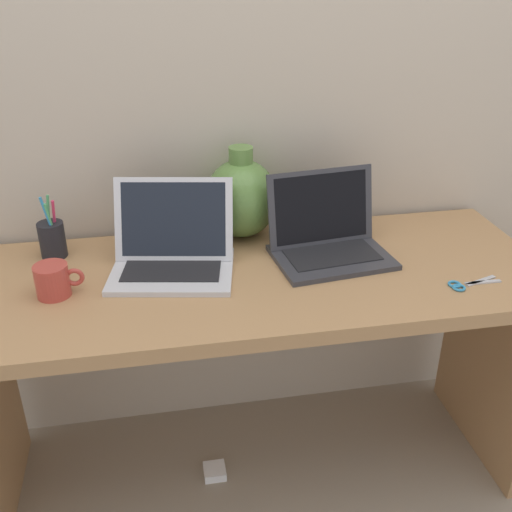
{
  "coord_description": "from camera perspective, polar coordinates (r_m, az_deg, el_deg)",
  "views": [
    {
      "loc": [
        -0.26,
        -1.4,
        1.53
      ],
      "look_at": [
        0.0,
        0.0,
        0.79
      ],
      "focal_mm": 41.93,
      "sensor_mm": 36.0,
      "label": 1
    }
  ],
  "objects": [
    {
      "name": "laptop_right",
      "position": [
        1.71,
        6.76,
        2.11
      ],
      "size": [
        0.34,
        0.27,
        0.23
      ],
      "color": "#333338",
      "rests_on": "desk"
    },
    {
      "name": "back_wall",
      "position": [
        1.79,
        -2.07,
        16.83
      ],
      "size": [
        4.4,
        0.04,
        2.4
      ],
      "primitive_type": "cube",
      "color": "#BCAD99",
      "rests_on": "ground"
    },
    {
      "name": "ground_plane",
      "position": [
        2.09,
        0.0,
        -19.64
      ],
      "size": [
        6.0,
        6.0,
        0.0
      ],
      "primitive_type": "plane",
      "color": "gray"
    },
    {
      "name": "laptop_left",
      "position": [
        1.64,
        -7.93,
        0.83
      ],
      "size": [
        0.36,
        0.31,
        0.23
      ],
      "color": "silver",
      "rests_on": "desk"
    },
    {
      "name": "desk",
      "position": [
        1.71,
        0.0,
        -6.05
      ],
      "size": [
        1.61,
        0.61,
        0.74
      ],
      "color": "#AD7F51",
      "rests_on": "ground"
    },
    {
      "name": "power_brick",
      "position": [
        2.07,
        -3.97,
        -19.79
      ],
      "size": [
        0.07,
        0.07,
        0.03
      ],
      "primitive_type": "cube",
      "color": "white",
      "rests_on": "ground"
    },
    {
      "name": "scissors",
      "position": [
        1.66,
        19.39,
        -2.57
      ],
      "size": [
        0.15,
        0.06,
        0.01
      ],
      "color": "#B7B7BC",
      "rests_on": "desk"
    },
    {
      "name": "green_vase",
      "position": [
        1.79,
        -1.41,
        5.6
      ],
      "size": [
        0.22,
        0.22,
        0.28
      ],
      "color": "#5B843D",
      "rests_on": "desk"
    },
    {
      "name": "coffee_mug",
      "position": [
        1.59,
        -18.78,
        -2.22
      ],
      "size": [
        0.12,
        0.09,
        0.08
      ],
      "color": "#B23D33",
      "rests_on": "desk"
    },
    {
      "name": "pen_cup",
      "position": [
        1.78,
        -18.86,
        1.57
      ],
      "size": [
        0.07,
        0.07,
        0.19
      ],
      "color": "black",
      "rests_on": "desk"
    }
  ]
}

